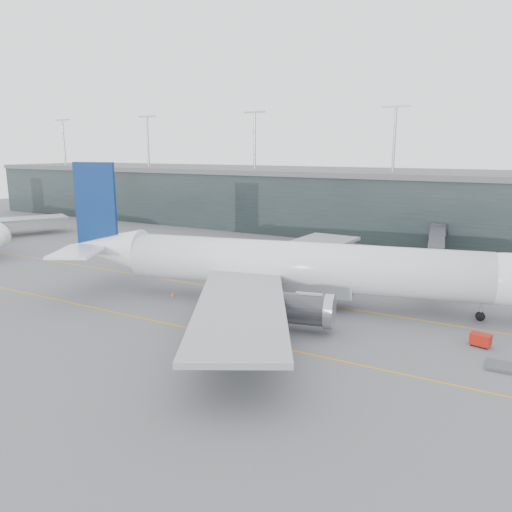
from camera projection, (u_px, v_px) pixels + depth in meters
The scene contains 16 objects.
ground at pixel (271, 287), 74.60m from camera, with size 320.00×320.00×0.00m, color #555459.
taxiline_a at pixel (257, 294), 71.19m from camera, with size 160.00×0.25×0.02m, color orange.
taxiline_b at pixel (190, 328), 57.58m from camera, with size 160.00×0.25×0.02m, color orange.
taxiline_lead_main at pixel (347, 265), 89.22m from camera, with size 0.25×60.00×0.02m, color orange.
taxiline_lead_adj at pixel (48, 230), 127.67m from camera, with size 0.25×60.00×0.02m, color orange.
terminal at pixel (381, 202), 122.36m from camera, with size 240.00×36.00×29.00m.
main_aircraft at pixel (297, 267), 65.42m from camera, with size 65.34×60.37×18.47m.
jet_bridge at pixel (443, 247), 82.47m from camera, with size 8.99×43.47×5.86m.
gse_cart at pixel (481, 339), 52.24m from camera, with size 2.20×1.64×1.35m.
baggage_dolly at pixel (503, 367), 47.07m from camera, with size 3.02×2.41×0.30m, color #3D3C42.
uld_a at pixel (280, 265), 84.92m from camera, with size 2.43×2.15×1.86m.
uld_b at pixel (294, 265), 84.94m from camera, with size 2.36×2.12×1.77m.
uld_c at pixel (289, 267), 83.03m from camera, with size 2.13×1.75×1.85m.
cone_wing_stbd at pixel (269, 337), 54.14m from camera, with size 0.44×0.44×0.70m, color #F73B0D.
cone_wing_port at pixel (342, 277), 79.11m from camera, with size 0.46×0.46×0.74m, color #D4680B.
cone_tail at pixel (173, 294), 70.08m from camera, with size 0.47×0.47×0.75m, color #D5660B.
Camera 1 is at (33.47, -63.71, 20.33)m, focal length 35.00 mm.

